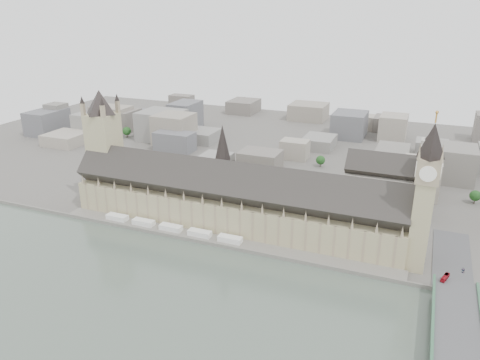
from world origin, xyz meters
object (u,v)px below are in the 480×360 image
at_px(palace_of_westminster, 232,201).
at_px(elizabeth_tower, 426,188).
at_px(victoria_tower, 104,142).
at_px(car_approach, 463,271).
at_px(westminster_abbey, 389,185).
at_px(red_bus_north, 445,277).

xyz_separation_m(palace_of_westminster, elizabeth_tower, (138.00, -11.70, 35.38)).
distance_m(elizabeth_tower, victoria_tower, 260.64).
bearing_deg(car_approach, westminster_abbey, 123.20).
bearing_deg(car_approach, red_bus_north, -123.26).
distance_m(elizabeth_tower, car_approach, 56.05).
xyz_separation_m(victoria_tower, car_approach, (288.42, -28.39, -44.29)).
bearing_deg(palace_of_westminster, westminster_abbey, 34.17).
distance_m(victoria_tower, westminster_abbey, 244.79).
xyz_separation_m(elizabeth_tower, car_approach, (28.42, -10.39, -47.18)).
bearing_deg(elizabeth_tower, red_bus_north, -53.73).
bearing_deg(red_bus_north, palace_of_westminster, -174.84).
relative_size(elizabeth_tower, car_approach, 23.62).
height_order(victoria_tower, westminster_abbey, victoria_tower).
distance_m(palace_of_westminster, victoria_tower, 126.41).
distance_m(palace_of_westminster, car_approach, 168.30).
xyz_separation_m(westminster_abbey, red_bus_north, (45.00, -111.43, -13.41)).
bearing_deg(car_approach, palace_of_westminster, 175.97).
bearing_deg(car_approach, elizabeth_tower, 163.45).
distance_m(elizabeth_tower, westminster_abbey, 96.91).
distance_m(red_bus_north, car_approach, 17.55).
relative_size(victoria_tower, car_approach, 21.97).
xyz_separation_m(victoria_tower, red_bus_north, (277.93, -42.43, -43.53)).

